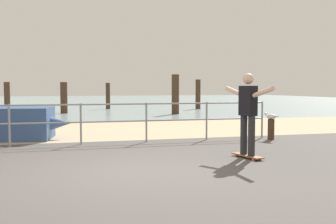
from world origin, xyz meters
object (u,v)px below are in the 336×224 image
Objects in this scene: skateboarder at (248,109)px; bollard_short at (271,130)px; skateboard at (247,156)px; seagull at (271,116)px.

skateboarder reaches higher than bollard_short.
bollard_short reaches higher than skateboard.
seagull is (1.94, 2.49, -0.36)m from skateboarder.
skateboard is 1.42× the size of bollard_short.
skateboard is at bearing -127.96° from seagull.
bollard_short is 1.22× the size of seagull.
skateboarder is at bearing -128.21° from bollard_short.
skateboarder is 3.23m from bollard_short.
skateboard is 3.16m from bollard_short.
skateboard is 0.95m from skateboarder.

